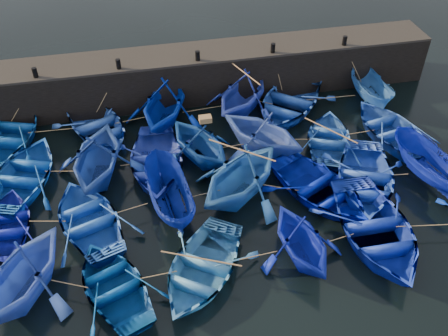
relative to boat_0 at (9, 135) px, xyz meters
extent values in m
plane|color=black|center=(9.66, -7.96, -0.56)|extent=(120.00, 120.00, 0.00)
cube|color=black|center=(9.66, 2.54, 0.69)|extent=(26.00, 2.50, 2.50)
cube|color=black|center=(9.66, 2.54, 2.00)|extent=(26.00, 2.50, 0.12)
cylinder|color=black|center=(1.66, 1.64, 2.31)|extent=(0.24, 0.24, 0.50)
cylinder|color=black|center=(5.66, 1.64, 2.31)|extent=(0.24, 0.24, 0.50)
cylinder|color=black|center=(9.66, 1.64, 2.31)|extent=(0.24, 0.24, 0.50)
cylinder|color=black|center=(13.66, 1.64, 2.31)|extent=(0.24, 0.24, 0.50)
cylinder|color=black|center=(17.66, 1.64, 2.31)|extent=(0.24, 0.24, 0.50)
imported|color=navy|center=(0.00, 0.00, 0.00)|extent=(5.47, 6.40, 1.12)
imported|color=blue|center=(4.21, -0.10, -0.04)|extent=(5.33, 6.07, 1.05)
imported|color=#002095|center=(7.64, 0.15, 0.68)|extent=(5.55, 5.90, 2.48)
imported|color=#2136AB|center=(11.76, 0.32, 0.63)|extent=(5.95, 6.00, 2.39)
imported|color=navy|center=(14.19, -0.10, 0.03)|extent=(6.81, 7.01, 1.19)
imported|color=#275CA6|center=(18.78, -0.21, 0.21)|extent=(1.59, 4.02, 1.54)
imported|color=#0C4094|center=(0.96, -3.13, -0.03)|extent=(5.10, 6.00, 1.06)
imported|color=navy|center=(4.26, -3.44, 0.69)|extent=(5.09, 5.58, 2.51)
imported|color=blue|center=(6.76, -3.46, -0.02)|extent=(4.21, 5.52, 1.07)
imported|color=navy|center=(8.86, -3.14, 0.52)|extent=(4.99, 5.26, 2.17)
imported|color=#2B49A2|center=(11.87, -3.09, 0.61)|extent=(5.78, 5.85, 2.33)
imported|color=#1E4EA1|center=(15.17, -3.42, -0.10)|extent=(4.64, 5.32, 0.92)
imported|color=#1E46A3|center=(18.42, -3.37, -0.05)|extent=(4.47, 5.57, 1.03)
imported|color=#0D1793|center=(0.51, -6.13, -0.13)|extent=(3.17, 4.31, 0.87)
imported|color=blue|center=(3.74, -6.44, -0.06)|extent=(4.79, 5.65, 1.00)
imported|color=navy|center=(7.04, -6.12, 0.29)|extent=(2.17, 4.55, 1.70)
imported|color=#235CAF|center=(10.13, -5.97, 0.72)|extent=(6.42, 6.33, 2.56)
imported|color=#00129E|center=(13.44, -6.73, -0.03)|extent=(5.53, 6.20, 1.06)
imported|color=blue|center=(15.58, -6.58, -0.02)|extent=(5.40, 6.23, 1.08)
imported|color=#07178D|center=(18.48, -6.71, 0.28)|extent=(2.84, 4.66, 1.69)
imported|color=blue|center=(1.51, -9.26, 0.63)|extent=(5.61, 5.85, 2.38)
imported|color=navy|center=(4.58, -9.86, -0.11)|extent=(4.43, 5.13, 0.89)
imported|color=#3476CA|center=(7.73, -9.81, -0.06)|extent=(5.55, 5.92, 1.00)
imported|color=#0A1BA8|center=(11.55, -9.69, 0.43)|extent=(3.74, 4.18, 1.98)
imported|color=#102AB4|center=(14.71, -9.49, 0.04)|extent=(4.24, 5.85, 1.20)
cube|color=olive|center=(9.16, -3.14, 1.74)|extent=(0.55, 0.39, 0.26)
cylinder|color=tan|center=(2.10, -0.05, -0.01)|extent=(2.41, 0.14, 0.04)
cylinder|color=tan|center=(5.92, 0.02, -0.01)|extent=(1.64, 0.29, 0.04)
cylinder|color=tan|center=(9.70, 0.23, -0.01)|extent=(2.32, 0.21, 0.04)
cylinder|color=tan|center=(12.97, 0.11, -0.01)|extent=(0.65, 0.44, 0.04)
cylinder|color=tan|center=(16.48, -0.15, -0.01)|extent=(2.79, 0.15, 0.04)
cylinder|color=tan|center=(2.61, -3.29, -0.01)|extent=(1.51, 0.35, 0.04)
cylinder|color=tan|center=(5.51, -3.45, -0.01)|extent=(0.70, 0.05, 0.04)
cylinder|color=tan|center=(7.81, -3.30, -0.01)|extent=(0.33, 0.35, 0.04)
cylinder|color=tan|center=(10.37, -3.12, -0.01)|extent=(1.21, 0.08, 0.04)
cylinder|color=tan|center=(13.52, -3.26, -0.01)|extent=(1.51, 0.36, 0.04)
cylinder|color=tan|center=(16.79, -3.39, -0.01)|extent=(1.45, 0.08, 0.04)
cylinder|color=tan|center=(2.13, -6.28, -0.01)|extent=(1.44, 0.35, 0.04)
cylinder|color=tan|center=(5.39, -6.28, -0.01)|extent=(1.50, 0.36, 0.04)
cylinder|color=tan|center=(8.58, -6.04, -0.01)|extent=(1.30, 0.18, 0.04)
cylinder|color=tan|center=(11.78, -6.35, -0.01)|extent=(1.53, 0.79, 0.04)
cylinder|color=tan|center=(14.51, -6.65, -0.01)|extent=(0.36, 0.18, 0.04)
cylinder|color=tan|center=(17.03, -6.64, -0.01)|extent=(1.10, 0.16, 0.04)
cylinder|color=tan|center=(3.04, -9.56, -0.01)|extent=(1.29, 0.63, 0.04)
cylinder|color=tan|center=(6.15, -9.84, -0.01)|extent=(1.35, 0.09, 0.04)
cylinder|color=tan|center=(9.64, -9.75, -0.01)|extent=(2.02, 0.16, 0.04)
cylinder|color=tan|center=(13.13, -9.59, -0.01)|extent=(1.36, 0.24, 0.04)
cylinder|color=tan|center=(16.93, -9.70, -0.01)|extent=(2.65, 0.46, 0.04)
cylinder|color=tan|center=(0.83, 1.37, 1.02)|extent=(1.70, 0.38, 2.09)
cylinder|color=tan|center=(4.93, 1.32, 1.02)|extent=(1.50, 0.48, 2.09)
cylinder|color=tan|center=(6.65, 1.44, 1.02)|extent=(2.01, 0.23, 2.09)
cylinder|color=tan|center=(12.71, 1.53, 1.02)|extent=(1.93, 0.06, 2.09)
cylinder|color=tan|center=(13.93, 1.32, 1.02)|extent=(0.57, 0.48, 2.08)
cylinder|color=tan|center=(18.22, 1.26, 1.02)|extent=(1.16, 0.60, 2.09)
cylinder|color=#99724C|center=(11.76, 0.32, 1.86)|extent=(1.08, 2.84, 0.06)
cylinder|color=#99724C|center=(15.17, -3.42, 0.39)|extent=(1.77, 2.49, 0.06)
cylinder|color=#99724C|center=(10.13, -5.97, 2.03)|extent=(2.34, 1.97, 0.06)
cylinder|color=#99724C|center=(7.73, -9.81, 0.47)|extent=(2.74, 1.32, 0.06)
camera|label=1|loc=(6.14, -21.11, 14.59)|focal=40.00mm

